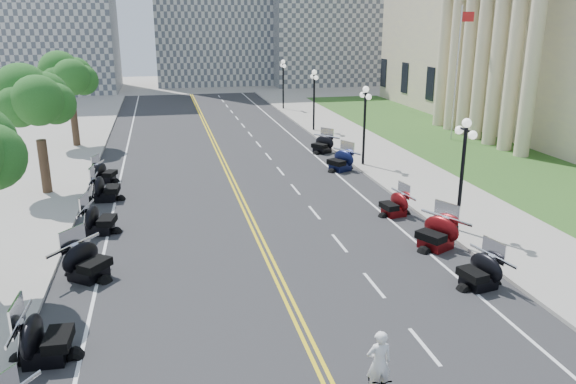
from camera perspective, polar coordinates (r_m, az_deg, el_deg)
ground at (r=19.53m, az=-0.21°, el=-10.38°), size 160.00×160.00×0.00m
road at (r=28.62m, az=-4.56°, el=-1.28°), size 16.00×90.00×0.01m
centerline_yellow_a at (r=28.61m, az=-4.80°, el=-1.28°), size 0.12×90.00×0.00m
centerline_yellow_b at (r=28.64m, az=-4.32°, el=-1.25°), size 0.12×90.00×0.00m
edge_line_north at (r=30.13m, az=7.57°, el=-0.41°), size 0.12×90.00×0.00m
edge_line_south at (r=28.50m, az=-17.40°, el=-2.10°), size 0.12×90.00×0.00m
lane_dash_5 at (r=17.21m, az=13.68°, el=-14.99°), size 0.12×2.00×0.00m
lane_dash_6 at (r=20.38m, az=8.72°, el=-9.32°), size 0.12×2.00×0.00m
lane_dash_7 at (r=23.80m, az=5.25°, el=-5.18°), size 0.12×2.00×0.00m
lane_dash_8 at (r=27.38m, az=2.70°, el=-2.09°), size 0.12×2.00×0.00m
lane_dash_9 at (r=31.06m, az=0.75°, el=0.28°), size 0.12×2.00×0.00m
lane_dash_10 at (r=34.82m, az=-0.78°, el=2.14°), size 0.12×2.00×0.00m
lane_dash_11 at (r=38.62m, az=-2.01°, el=3.64°), size 0.12×2.00×0.00m
lane_dash_12 at (r=42.46m, az=-3.03°, el=4.87°), size 0.12×2.00×0.00m
lane_dash_13 at (r=46.32m, az=-3.88°, el=5.89°), size 0.12×2.00×0.00m
lane_dash_14 at (r=50.21m, az=-4.60°, el=6.75°), size 0.12×2.00×0.00m
lane_dash_15 at (r=54.12m, az=-5.22°, el=7.49°), size 0.12×2.00×0.00m
lane_dash_16 at (r=58.03m, az=-5.75°, el=8.13°), size 0.12×2.00×0.00m
lane_dash_17 at (r=61.96m, az=-6.22°, el=8.69°), size 0.12×2.00×0.00m
lane_dash_18 at (r=65.90m, az=-6.64°, el=9.18°), size 0.12×2.00×0.00m
lane_dash_19 at (r=69.84m, az=-7.01°, el=9.61°), size 0.12×2.00×0.00m
sidewalk_north at (r=31.73m, az=14.54°, el=0.20°), size 5.00×90.00×0.15m
sidewalk_south at (r=29.15m, az=-25.45°, el=-2.46°), size 5.00×90.00×0.15m
lawn at (r=41.84m, az=18.20°, el=3.90°), size 9.00×60.00×0.10m
distant_block_c at (r=85.88m, az=4.98°, el=18.41°), size 20.00×14.00×22.00m
street_lamp_2 at (r=25.11m, az=17.23°, el=1.54°), size 0.50×1.20×4.90m
street_lamp_3 at (r=35.73m, az=7.76°, el=6.63°), size 0.50×1.20×4.90m
street_lamp_4 at (r=47.01m, az=2.66°, el=9.28°), size 0.50×1.20×4.90m
street_lamp_5 at (r=58.58m, az=-0.49°, el=10.85°), size 0.50×1.20×4.90m
flagpole at (r=44.75m, az=16.74°, el=11.28°), size 1.10×0.20×10.00m
tree_3 at (r=31.82m, az=-24.18°, el=7.94°), size 4.80×4.80×9.20m
tree_4 at (r=43.57m, az=-21.28°, el=10.38°), size 4.80×4.80×9.20m
motorcycle_n_5 at (r=20.86m, az=18.89°, el=-7.43°), size 2.27×2.27×1.35m
motorcycle_n_6 at (r=23.74m, az=14.84°, el=-3.86°), size 2.86×2.86×1.50m
motorcycle_n_7 at (r=27.27m, az=10.75°, el=-1.09°), size 2.07×2.07×1.26m
motorcycle_n_9 at (r=34.94m, az=5.33°, el=3.33°), size 2.76×2.76×1.44m
motorcycle_n_10 at (r=39.65m, az=3.49°, el=4.97°), size 2.73×2.73×1.36m
motorcycle_s_5 at (r=17.17m, az=-23.50°, el=-13.22°), size 2.25×2.25×1.51m
motorcycle_s_6 at (r=21.60m, az=-19.72°, el=-6.46°), size 3.00×3.00×1.50m
motorcycle_s_7 at (r=25.93m, az=-18.62°, el=-2.47°), size 2.39×2.39×1.43m
motorcycle_s_8 at (r=30.49m, az=-18.05°, el=0.52°), size 2.27×2.27×1.48m
motorcycle_s_9 at (r=34.06m, az=-18.10°, el=2.02°), size 2.28×2.28×1.26m
cyclist_rider at (r=13.76m, az=9.34°, el=-14.57°), size 0.62×0.41×1.71m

